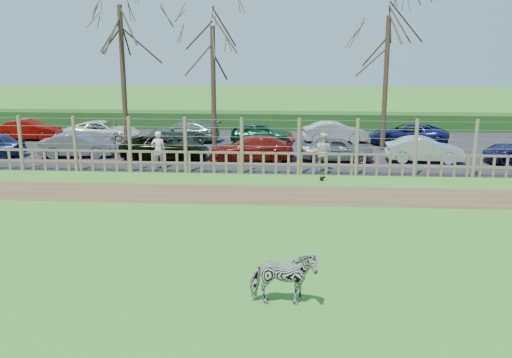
# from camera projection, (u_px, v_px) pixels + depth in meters

# --- Properties ---
(ground) EXTENTS (120.00, 120.00, 0.00)m
(ground) POSITION_uv_depth(u_px,v_px,m) (218.00, 232.00, 17.49)
(ground) COLOR #5EAA47
(ground) RESTS_ON ground
(dirt_strip) EXTENTS (34.00, 2.80, 0.01)m
(dirt_strip) POSITION_uv_depth(u_px,v_px,m) (234.00, 194.00, 21.86)
(dirt_strip) COLOR brown
(dirt_strip) RESTS_ON ground
(asphalt) EXTENTS (44.00, 13.00, 0.04)m
(asphalt) POSITION_uv_depth(u_px,v_px,m) (253.00, 147.00, 31.55)
(asphalt) COLOR #232326
(asphalt) RESTS_ON ground
(hedge) EXTENTS (46.00, 2.00, 1.10)m
(hedge) POSITION_uv_depth(u_px,v_px,m) (261.00, 121.00, 38.21)
(hedge) COLOR #1E4716
(hedge) RESTS_ON ground
(fence) EXTENTS (30.16, 0.16, 2.50)m
(fence) POSITION_uv_depth(u_px,v_px,m) (242.00, 156.00, 25.06)
(fence) COLOR brown
(fence) RESTS_ON ground
(tree_left) EXTENTS (4.80, 4.80, 7.88)m
(tree_left) POSITION_uv_depth(u_px,v_px,m) (121.00, 43.00, 28.73)
(tree_left) COLOR #3D2B1E
(tree_left) RESTS_ON ground
(tree_mid) EXTENTS (4.80, 4.80, 6.83)m
(tree_mid) POSITION_uv_depth(u_px,v_px,m) (213.00, 58.00, 29.58)
(tree_mid) COLOR #3D2B1E
(tree_mid) RESTS_ON ground
(tree_right) EXTENTS (4.80, 4.80, 7.35)m
(tree_right) POSITION_uv_depth(u_px,v_px,m) (387.00, 51.00, 29.37)
(tree_right) COLOR #3D2B1E
(tree_right) RESTS_ON ground
(zebra) EXTENTS (1.50, 0.72, 1.25)m
(zebra) POSITION_uv_depth(u_px,v_px,m) (283.00, 278.00, 12.54)
(zebra) COLOR gray
(zebra) RESTS_ON ground
(visitor_a) EXTENTS (0.71, 0.56, 1.72)m
(visitor_a) POSITION_uv_depth(u_px,v_px,m) (158.00, 150.00, 25.94)
(visitor_a) COLOR silver
(visitor_a) RESTS_ON asphalt
(visitor_b) EXTENTS (1.00, 0.88, 1.72)m
(visitor_b) POSITION_uv_depth(u_px,v_px,m) (323.00, 152.00, 25.45)
(visitor_b) COLOR silver
(visitor_b) RESTS_ON asphalt
(crow) EXTENTS (0.25, 0.18, 0.20)m
(crow) POSITION_uv_depth(u_px,v_px,m) (322.00, 178.00, 23.97)
(crow) COLOR black
(crow) RESTS_ON ground
(car_1) EXTENTS (3.77, 1.71, 1.20)m
(car_1) POSITION_uv_depth(u_px,v_px,m) (78.00, 145.00, 28.62)
(car_1) COLOR slate
(car_1) RESTS_ON asphalt
(car_2) EXTENTS (4.34, 2.03, 1.20)m
(car_2) POSITION_uv_depth(u_px,v_px,m) (165.00, 147.00, 28.06)
(car_2) COLOR black
(car_2) RESTS_ON asphalt
(car_3) EXTENTS (4.33, 2.24, 1.20)m
(car_3) POSITION_uv_depth(u_px,v_px,m) (251.00, 149.00, 27.70)
(car_3) COLOR maroon
(car_3) RESTS_ON asphalt
(car_4) EXTENTS (3.54, 1.47, 1.20)m
(car_4) POSITION_uv_depth(u_px,v_px,m) (337.00, 149.00, 27.63)
(car_4) COLOR slate
(car_4) RESTS_ON asphalt
(car_5) EXTENTS (3.68, 1.38, 1.20)m
(car_5) POSITION_uv_depth(u_px,v_px,m) (424.00, 150.00, 27.42)
(car_5) COLOR #ADC0C2
(car_5) RESTS_ON asphalt
(car_7) EXTENTS (3.68, 1.38, 1.20)m
(car_7) POSITION_uv_depth(u_px,v_px,m) (29.00, 130.00, 33.62)
(car_7) COLOR #8B0904
(car_7) RESTS_ON asphalt
(car_8) EXTENTS (4.39, 2.16, 1.20)m
(car_8) POSITION_uv_depth(u_px,v_px,m) (103.00, 131.00, 33.08)
(car_8) COLOR silver
(car_8) RESTS_ON asphalt
(car_9) EXTENTS (4.28, 2.09, 1.20)m
(car_9) POSITION_uv_depth(u_px,v_px,m) (184.00, 131.00, 33.06)
(car_9) COLOR #53635B
(car_9) RESTS_ON asphalt
(car_10) EXTENTS (3.56, 1.52, 1.20)m
(car_10) POSITION_uv_depth(u_px,v_px,m) (262.00, 133.00, 32.49)
(car_10) COLOR #124E2C
(car_10) RESTS_ON asphalt
(car_11) EXTENTS (3.76, 1.68, 1.20)m
(car_11) POSITION_uv_depth(u_px,v_px,m) (335.00, 132.00, 32.73)
(car_11) COLOR silver
(car_11) RESTS_ON asphalt
(car_12) EXTENTS (4.49, 2.40, 1.20)m
(car_12) POSITION_uv_depth(u_px,v_px,m) (408.00, 134.00, 32.02)
(car_12) COLOR #14174F
(car_12) RESTS_ON asphalt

